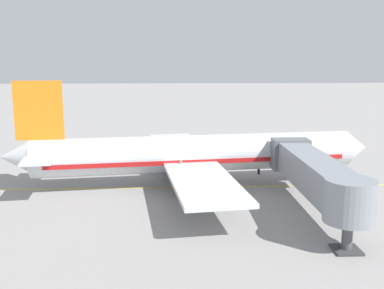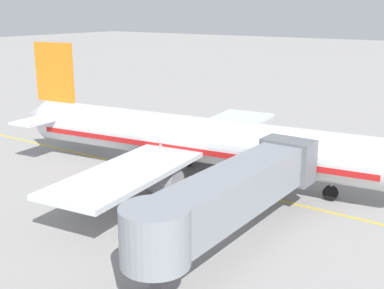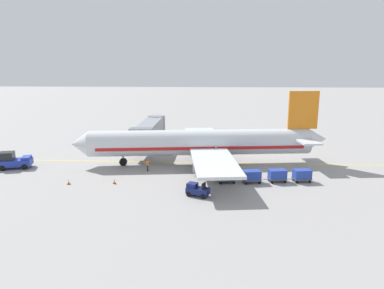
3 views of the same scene
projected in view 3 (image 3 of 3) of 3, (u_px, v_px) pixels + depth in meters
ground_plane at (209, 163)px, 52.14m from camera, size 400.00×400.00×0.00m
gate_lead_in_line at (209, 163)px, 52.14m from camera, size 0.24×80.00×0.01m
parked_airliner at (202, 143)px, 50.69m from camera, size 30.41×37.34×10.63m
jet_bridge at (150, 129)px, 60.21m from camera, size 17.19×3.50×4.98m
pushback_tractor at (14, 161)px, 49.06m from camera, size 3.27×4.82×2.40m
baggage_tug_lead at (197, 190)px, 38.59m from camera, size 2.04×2.77×1.62m
baggage_cart_front at (226, 175)px, 42.95m from camera, size 1.69×2.98×1.58m
baggage_cart_second_in_train at (252, 176)px, 42.90m from camera, size 1.69×2.98×1.58m
baggage_cart_third_in_train at (277, 175)px, 43.25m from camera, size 1.69×2.98×1.58m
baggage_cart_tail_end at (302, 175)px, 43.30m from camera, size 1.69×2.98×1.58m
ground_crew_wing_walker at (148, 164)px, 47.77m from camera, size 0.68×0.42×1.69m
safety_cone_nose_left at (69, 182)px, 42.52m from camera, size 0.36×0.36×0.59m
safety_cone_nose_right at (114, 181)px, 42.75m from camera, size 0.36×0.36×0.59m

